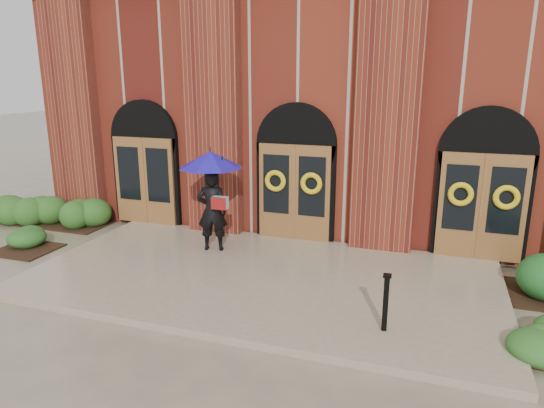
% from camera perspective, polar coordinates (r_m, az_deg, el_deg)
% --- Properties ---
extents(ground, '(90.00, 90.00, 0.00)m').
position_cam_1_polar(ground, '(10.60, -1.63, -9.29)').
color(ground, gray).
rests_on(ground, ground).
extents(landing, '(10.00, 5.30, 0.15)m').
position_cam_1_polar(landing, '(10.69, -1.35, -8.62)').
color(landing, tan).
rests_on(landing, ground).
extents(church_building, '(16.20, 12.53, 7.00)m').
position_cam_1_polar(church_building, '(18.18, 8.22, 12.06)').
color(church_building, maroon).
rests_on(church_building, ground).
extents(man_with_umbrella, '(1.90, 1.90, 2.46)m').
position_cam_1_polar(man_with_umbrella, '(11.73, -7.14, 2.61)').
color(man_with_umbrella, black).
rests_on(man_with_umbrella, landing).
extents(metal_post, '(0.14, 0.14, 1.01)m').
position_cam_1_polar(metal_post, '(8.48, 13.23, -11.08)').
color(metal_post, black).
rests_on(metal_post, landing).
extents(hedge_wall_left, '(3.09, 1.24, 0.79)m').
position_cam_1_polar(hedge_wall_left, '(16.09, -24.17, -0.66)').
color(hedge_wall_left, '#29531B').
rests_on(hedge_wall_left, ground).
extents(hedge_front_left, '(1.30, 1.12, 0.46)m').
position_cam_1_polar(hedge_front_left, '(13.92, -26.99, -3.97)').
color(hedge_front_left, '#25541D').
rests_on(hedge_front_left, ground).
extents(hedge_front_right, '(1.27, 1.09, 0.45)m').
position_cam_1_polar(hedge_front_right, '(9.20, 28.07, -13.56)').
color(hedge_front_right, '#2B5A20').
rests_on(hedge_front_right, ground).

